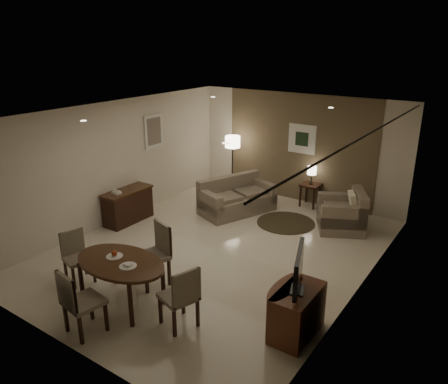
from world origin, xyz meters
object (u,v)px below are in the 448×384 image
Objects in this scene: chair_right at (178,296)px; side_table at (310,195)px; chair_left at (78,258)px; armchair at (341,210)px; sofa at (237,196)px; tv_cabinet at (297,312)px; floor_lamp at (232,165)px; dining_table at (122,282)px; console_desk at (128,206)px; chair_near at (84,301)px; chair_far at (151,256)px.

side_table is at bearing -157.66° from chair_right.
chair_left reaches higher than side_table.
sofa is at bearing -107.18° from armchair.
tv_cabinet is 0.58× the size of floor_lamp.
sofa is at bearing -51.89° from floor_lamp.
sofa is (-0.58, 4.21, 0.04)m from dining_table.
console_desk is 1.36× the size of chair_left.
chair_near is 0.94× the size of chair_far.
tv_cabinet is at bearing -115.42° from sofa.
armchair is (1.80, 4.66, 0.07)m from dining_table.
console_desk is at bearing 162.08° from chair_far.
chair_right is at bearing -152.66° from tv_cabinet.
dining_table is 0.80m from chair_near.
floor_lamp is at bearing 19.99° from chair_left.
floor_lamp is (-1.55, 6.12, 0.27)m from chair_near.
chair_far reaches higher than side_table.
dining_table is 5.54m from floor_lamp.
sofa is 1.86m from side_table.
chair_far is at bearing 91.81° from dining_table.
tv_cabinet is 4.61m from sofa.
chair_right reaches higher than sofa.
chair_right is 0.63× the size of floor_lamp.
chair_far is 1.25m from chair_left.
armchair is (1.83, 3.98, -0.09)m from chair_far.
tv_cabinet is at bearing -48.01° from floor_lamp.
dining_table is 4.25m from sofa.
tv_cabinet is 5.09m from side_table.
sofa reaches higher than dining_table.
floor_lamp is at bearing 131.99° from tv_cabinet.
dining_table is (-2.58, -0.85, 0.02)m from tv_cabinet.
chair_left is 0.90× the size of armchair.
dining_table is at bearing -74.37° from chair_near.
sofa is 1.77× the size of armchair.
sofa is (1.74, 1.86, 0.04)m from console_desk.
chair_near is 1.13× the size of chair_left.
chair_far is (-2.60, -0.16, 0.18)m from tv_cabinet.
chair_right is at bearing -10.80° from chair_far.
chair_left is 5.32m from floor_lamp.
sofa is 3.08× the size of side_table.
tv_cabinet is at bearing 135.54° from chair_right.
chair_right reaches higher than dining_table.
chair_left is (-1.07, -0.65, -0.09)m from chair_far.
console_desk is at bearing 43.91° from chair_left.
chair_far is at bearing -52.62° from armchair.
tv_cabinet is at bearing -68.17° from side_table.
tv_cabinet is 0.90× the size of chair_near.
side_table is at bearing 82.99° from dining_table.
chair_far reaches higher than chair_left.
floor_lamp is at bearing -129.57° from armchair.
chair_right is (1.10, -0.61, -0.04)m from chair_far.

